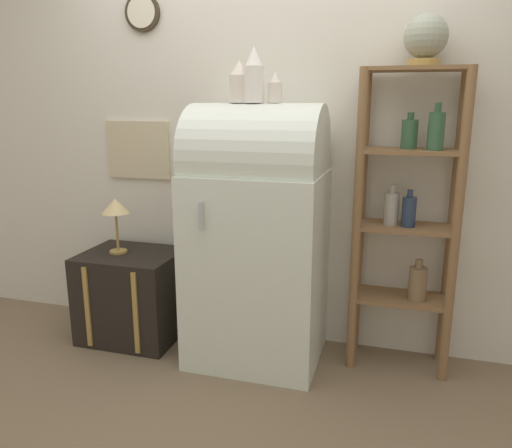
% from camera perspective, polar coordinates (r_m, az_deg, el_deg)
% --- Properties ---
extents(ground_plane, '(12.00, 12.00, 0.00)m').
position_cam_1_polar(ground_plane, '(2.95, -1.30, -16.87)').
color(ground_plane, '#7A664C').
extents(wall_back, '(7.00, 0.09, 2.70)m').
position_cam_1_polar(wall_back, '(3.09, 1.76, 10.98)').
color(wall_back, silver).
rests_on(wall_back, ground_plane).
extents(refrigerator, '(0.75, 0.65, 1.50)m').
position_cam_1_polar(refrigerator, '(2.86, 0.09, -1.02)').
color(refrigerator, silver).
rests_on(refrigerator, ground_plane).
extents(suitcase_trunk, '(0.60, 0.50, 0.57)m').
position_cam_1_polar(suitcase_trunk, '(3.36, -13.94, -7.89)').
color(suitcase_trunk, black).
rests_on(suitcase_trunk, ground_plane).
extents(shelf_unit, '(0.56, 0.29, 1.68)m').
position_cam_1_polar(shelf_unit, '(2.85, 16.94, 1.60)').
color(shelf_unit, olive).
rests_on(shelf_unit, ground_plane).
extents(globe, '(0.22, 0.22, 0.26)m').
position_cam_1_polar(globe, '(2.84, 18.83, 19.43)').
color(globe, '#AD8942').
rests_on(globe, shelf_unit).
extents(vase_left, '(0.11, 0.11, 0.22)m').
position_cam_1_polar(vase_left, '(2.80, -1.92, 15.80)').
color(vase_left, silver).
rests_on(vase_left, refrigerator).
extents(vase_center, '(0.11, 0.11, 0.29)m').
position_cam_1_polar(vase_center, '(2.76, -0.23, 16.50)').
color(vase_center, white).
rests_on(vase_center, refrigerator).
extents(vase_right, '(0.08, 0.08, 0.16)m').
position_cam_1_polar(vase_right, '(2.74, 2.19, 15.22)').
color(vase_right, silver).
rests_on(vase_right, refrigerator).
extents(desk_lamp, '(0.17, 0.17, 0.35)m').
position_cam_1_polar(desk_lamp, '(3.22, -15.76, 1.60)').
color(desk_lamp, '#AD8942').
rests_on(desk_lamp, suitcase_trunk).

